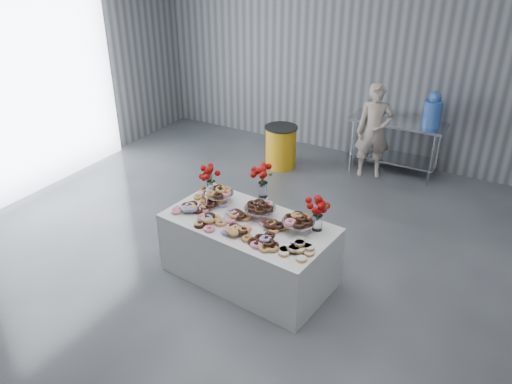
% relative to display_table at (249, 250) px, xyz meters
% --- Properties ---
extents(ground, '(9.00, 9.00, 0.00)m').
position_rel_display_table_xyz_m(ground, '(-0.06, -0.42, -0.38)').
color(ground, '#3A3C42').
rests_on(ground, ground).
extents(room_walls, '(8.04, 9.04, 4.02)m').
position_rel_display_table_xyz_m(room_walls, '(-0.34, -0.35, 2.26)').
color(room_walls, gray).
rests_on(room_walls, ground).
extents(display_table, '(1.99, 1.19, 0.75)m').
position_rel_display_table_xyz_m(display_table, '(0.00, 0.00, 0.00)').
color(display_table, silver).
rests_on(display_table, ground).
extents(prep_table, '(1.50, 0.60, 0.90)m').
position_rel_display_table_xyz_m(prep_table, '(0.63, 3.68, 0.24)').
color(prep_table, silver).
rests_on(prep_table, ground).
extents(donut_mounds, '(1.88, 0.98, 0.09)m').
position_rel_display_table_xyz_m(donut_mounds, '(-0.00, -0.05, 0.42)').
color(donut_mounds, '#CF874B').
rests_on(donut_mounds, display_table).
extents(cake_stand_left, '(0.36, 0.36, 0.17)m').
position_rel_display_table_xyz_m(cake_stand_left, '(-0.53, 0.21, 0.52)').
color(cake_stand_left, silver).
rests_on(cake_stand_left, display_table).
extents(cake_stand_mid, '(0.36, 0.36, 0.17)m').
position_rel_display_table_xyz_m(cake_stand_mid, '(0.06, 0.14, 0.52)').
color(cake_stand_mid, silver).
rests_on(cake_stand_mid, display_table).
extents(cake_stand_right, '(0.36, 0.36, 0.17)m').
position_rel_display_table_xyz_m(cake_stand_right, '(0.56, 0.09, 0.52)').
color(cake_stand_right, silver).
rests_on(cake_stand_right, display_table).
extents(danish_pile, '(0.48, 0.48, 0.11)m').
position_rel_display_table_xyz_m(danish_pile, '(0.73, -0.23, 0.43)').
color(danish_pile, silver).
rests_on(danish_pile, display_table).
extents(bouquet_left, '(0.26, 0.26, 0.42)m').
position_rel_display_table_xyz_m(bouquet_left, '(-0.72, 0.32, 0.67)').
color(bouquet_left, white).
rests_on(bouquet_left, display_table).
extents(bouquet_right, '(0.26, 0.26, 0.42)m').
position_rel_display_table_xyz_m(bouquet_right, '(0.73, 0.23, 0.67)').
color(bouquet_right, white).
rests_on(bouquet_right, display_table).
extents(bouquet_center, '(0.26, 0.26, 0.57)m').
position_rel_display_table_xyz_m(bouquet_center, '(-0.01, 0.35, 0.75)').
color(bouquet_center, silver).
rests_on(bouquet_center, display_table).
extents(water_jug, '(0.28, 0.28, 0.55)m').
position_rel_display_table_xyz_m(water_jug, '(1.13, 3.68, 0.77)').
color(water_jug, '#447CE9').
rests_on(water_jug, prep_table).
extents(drink_bottles, '(0.54, 0.08, 0.27)m').
position_rel_display_table_xyz_m(drink_bottles, '(0.31, 3.58, 0.66)').
color(drink_bottles, '#268C33').
rests_on(drink_bottles, prep_table).
extents(person, '(0.66, 0.54, 1.54)m').
position_rel_display_table_xyz_m(person, '(0.34, 3.37, 0.39)').
color(person, '#CC8C93').
rests_on(person, ground).
extents(trash_barrel, '(0.56, 0.56, 0.72)m').
position_rel_display_table_xyz_m(trash_barrel, '(-1.10, 2.93, -0.02)').
color(trash_barrel, orange).
rests_on(trash_barrel, ground).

